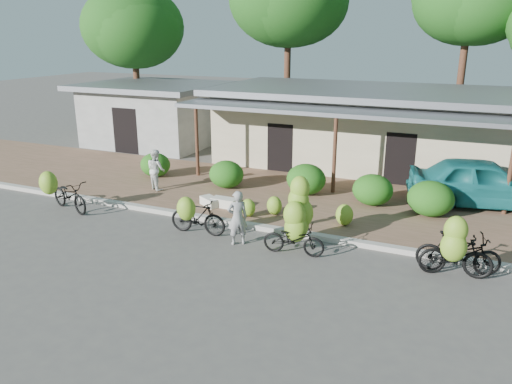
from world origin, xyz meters
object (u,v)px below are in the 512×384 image
Objects in this scene: tree_back_left at (131,25)px; bystander at (156,169)px; sack_near at (224,202)px; vendor at (238,218)px; sack_far at (210,202)px; teal_van at (483,182)px; bike_far_left at (67,194)px; bike_left at (196,216)px; bike_center at (296,223)px; bike_far_right at (460,255)px; bike_right at (454,250)px.

bystander is (7.66, -9.26, -5.16)m from tree_back_left.
sack_near is 0.55× the size of vendor.
sack_far is at bearing -170.04° from sack_near.
sack_far is 0.16× the size of teal_van.
tree_back_left is 5.27× the size of vendor.
tree_back_left is 1.73× the size of teal_van.
bike_far_left is 4.91m from bike_left.
tree_back_left is 19.27m from bike_center.
sack_near is 0.18× the size of teal_van.
vendor is at bearing -46.83° from sack_far.
bike_left is 2.35× the size of sack_far.
bike_far_right is 1.38× the size of bystander.
sack_far is 0.50× the size of bystander.
bike_right reaches higher than bike_far_right.
bike_far_left is 5.17m from sack_near.
bystander is at bearing -50.39° from tree_back_left.
teal_van is at bearing -47.52° from bike_far_left.
vendor is at bearing 76.97° from bike_far_right.
sack_far is at bearing 15.66° from bike_left.
bike_left reaches higher than sack_near.
vendor is (1.38, -0.10, 0.18)m from bike_left.
bike_far_left is at bearing -155.36° from sack_near.
bike_far_right is at bearing -89.54° from bike_left.
bike_right is at bearing -166.59° from bystander.
bike_right reaches higher than vendor.
bike_far_right is 2.43× the size of sack_near.
bike_left is at bearing -72.99° from bike_far_left.
tree_back_left reaches higher than bystander.
sack_far is (-0.72, 2.13, -0.34)m from bike_left.
bike_far_right is at bearing -91.72° from bike_center.
tree_back_left is at bearing 44.67° from bike_far_left.
bike_left is at bearing -47.88° from tree_back_left.
sack_near is (-7.18, 2.03, -0.44)m from bike_right.
vendor is at bearing 175.72° from bystander.
teal_van is (10.91, 2.79, 0.06)m from bystander.
vendor reaches higher than bike_far_right.
bike_left is 2.26m from sack_near.
tree_back_left is at bearing -81.66° from vendor.
sack_far is (4.20, 2.06, -0.34)m from bike_far_left.
bike_right is 0.88× the size of bike_far_right.
bike_center is 7.19m from teal_van.
bike_far_left is at bearing 93.23° from bike_right.
bike_center is 3.86m from sack_near.
bike_left is 9.47m from teal_van.
vendor is at bearing 95.66° from bike_right.
teal_van reaches higher than sack_near.
teal_van is at bearing 23.84° from sack_far.
bike_center is at bearing 152.39° from vendor.
bike_left is 1.40m from vendor.
bike_right is at bearing -33.78° from tree_back_left.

